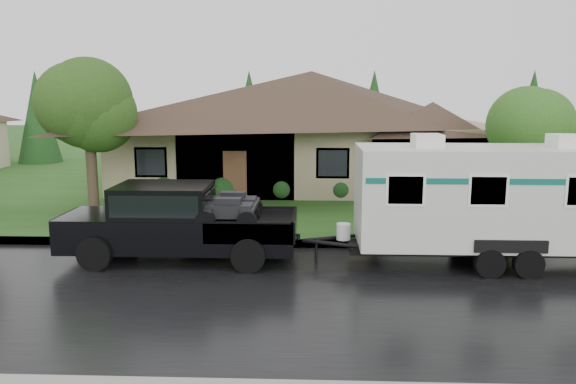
# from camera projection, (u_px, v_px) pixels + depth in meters

# --- Properties ---
(ground) EXTENTS (140.00, 140.00, 0.00)m
(ground) POSITION_uv_depth(u_px,v_px,m) (237.00, 267.00, 15.13)
(ground) COLOR #214F18
(ground) RESTS_ON ground
(road) EXTENTS (140.00, 8.00, 0.01)m
(road) POSITION_uv_depth(u_px,v_px,m) (226.00, 293.00, 13.16)
(road) COLOR black
(road) RESTS_ON ground
(curb) EXTENTS (140.00, 0.50, 0.15)m
(curb) POSITION_uv_depth(u_px,v_px,m) (246.00, 243.00, 17.33)
(curb) COLOR gray
(curb) RESTS_ON ground
(lawn) EXTENTS (140.00, 26.00, 0.15)m
(lawn) POSITION_uv_depth(u_px,v_px,m) (273.00, 181.00, 29.88)
(lawn) COLOR #214F18
(lawn) RESTS_ON ground
(house_main) EXTENTS (19.44, 10.80, 6.90)m
(house_main) POSITION_uv_depth(u_px,v_px,m) (317.00, 115.00, 28.05)
(house_main) COLOR tan
(house_main) RESTS_ON lawn
(tree_left_green) EXTENTS (3.37, 3.37, 5.58)m
(tree_left_green) POSITION_uv_depth(u_px,v_px,m) (88.00, 111.00, 20.48)
(tree_left_green) COLOR #382B1E
(tree_left_green) RESTS_ON lawn
(tree_right_green) EXTENTS (3.00, 3.00, 4.96)m
(tree_right_green) POSITION_uv_depth(u_px,v_px,m) (533.00, 122.00, 21.06)
(tree_right_green) COLOR #382B1E
(tree_right_green) RESTS_ON lawn
(shrub_row) EXTENTS (13.60, 1.00, 1.00)m
(shrub_row) POSITION_uv_depth(u_px,v_px,m) (311.00, 188.00, 24.10)
(shrub_row) COLOR #143814
(shrub_row) RESTS_ON lawn
(pickup_truck) EXTENTS (6.43, 2.44, 2.14)m
(pickup_truck) POSITION_uv_depth(u_px,v_px,m) (175.00, 220.00, 15.66)
(pickup_truck) COLOR black
(pickup_truck) RESTS_ON ground
(travel_trailer) EXTENTS (7.93, 2.79, 3.56)m
(travel_trailer) POSITION_uv_depth(u_px,v_px,m) (497.00, 196.00, 15.19)
(travel_trailer) COLOR silver
(travel_trailer) RESTS_ON ground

